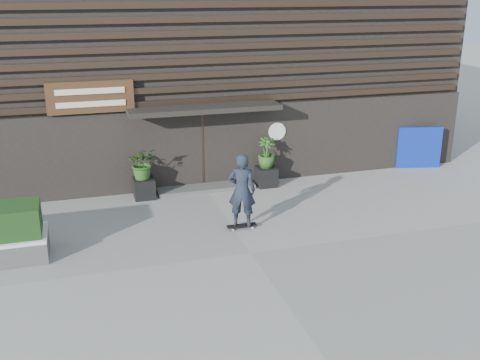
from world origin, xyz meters
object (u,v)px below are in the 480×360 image
object	(u,v)px
planter_pot_left	(144,188)
blue_tarp	(419,147)
planter_pot_right	(266,177)
skateboarder	(242,190)

from	to	relation	value
planter_pot_left	blue_tarp	bearing A→B (deg)	1.82
planter_pot_right	skateboarder	xyz separation A→B (m)	(-1.69, -2.97, 0.75)
planter_pot_right	blue_tarp	bearing A→B (deg)	3.06
planter_pot_left	planter_pot_right	distance (m)	3.80
planter_pot_right	skateboarder	world-z (taller)	skateboarder
blue_tarp	skateboarder	distance (m)	8.01
planter_pot_right	blue_tarp	world-z (taller)	blue_tarp
blue_tarp	skateboarder	size ratio (longest dim) A/B	0.76
planter_pot_right	skateboarder	distance (m)	3.50
planter_pot_right	skateboarder	bearing A→B (deg)	-119.63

